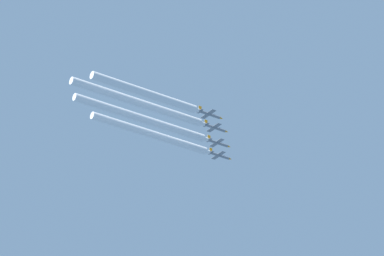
% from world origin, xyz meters
% --- Properties ---
extents(jet_lead, '(7.98, 11.62, 2.79)m').
position_xyz_m(jet_lead, '(-16.80, 14.17, 233.63)').
color(jet_lead, slate).
extents(jet_second_echelon, '(7.98, 11.62, 2.79)m').
position_xyz_m(jet_second_echelon, '(-5.34, 5.32, 231.79)').
color(jet_second_echelon, slate).
extents(jet_third_echelon, '(7.98, 11.62, 2.79)m').
position_xyz_m(jet_third_echelon, '(5.69, -3.80, 230.96)').
color(jet_third_echelon, slate).
extents(jet_fourth_echelon, '(7.98, 11.62, 2.79)m').
position_xyz_m(jet_fourth_echelon, '(15.95, -13.65, 229.14)').
color(jet_fourth_echelon, slate).
extents(smoke_trail_lead, '(3.08, 55.59, 3.08)m').
position_xyz_m(smoke_trail_lead, '(-16.80, -18.94, 233.60)').
color(smoke_trail_lead, white).
extents(smoke_trail_second_echelon, '(3.08, 60.90, 3.08)m').
position_xyz_m(smoke_trail_second_echelon, '(-5.34, -30.44, 231.77)').
color(smoke_trail_second_echelon, white).
extents(smoke_trail_third_echelon, '(3.08, 59.22, 3.08)m').
position_xyz_m(smoke_trail_third_echelon, '(5.69, -38.72, 230.93)').
color(smoke_trail_third_echelon, white).
extents(smoke_trail_fourth_echelon, '(3.08, 46.52, 3.08)m').
position_xyz_m(smoke_trail_fourth_echelon, '(15.95, -42.23, 229.11)').
color(smoke_trail_fourth_echelon, white).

